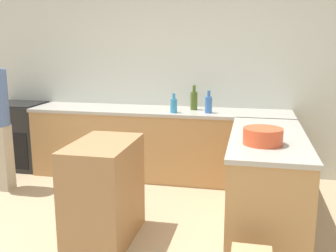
% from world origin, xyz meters
% --- Properties ---
extents(wall_back, '(8.00, 0.06, 2.70)m').
position_xyz_m(wall_back, '(0.00, 2.42, 1.35)').
color(wall_back, silver).
rests_on(wall_back, ground_plane).
extents(counter_back, '(3.33, 0.68, 0.90)m').
position_xyz_m(counter_back, '(0.00, 2.06, 0.45)').
color(counter_back, tan).
rests_on(counter_back, ground_plane).
extents(counter_peninsula, '(0.69, 1.72, 0.90)m').
position_xyz_m(counter_peninsula, '(1.32, 0.89, 0.45)').
color(counter_peninsula, tan).
rests_on(counter_peninsula, ground_plane).
extents(range_oven, '(0.69, 0.63, 0.91)m').
position_xyz_m(range_oven, '(-2.02, 2.08, 0.45)').
color(range_oven, black).
rests_on(range_oven, ground_plane).
extents(island_table, '(0.51, 0.84, 0.90)m').
position_xyz_m(island_table, '(-0.09, 0.33, 0.45)').
color(island_table, '#997047').
rests_on(island_table, ground_plane).
extents(mixing_bowl, '(0.33, 0.33, 0.14)m').
position_xyz_m(mixing_bowl, '(1.26, 0.55, 0.97)').
color(mixing_bowl, '#DB512D').
rests_on(mixing_bowl, counter_peninsula).
extents(dish_soap_bottle, '(0.09, 0.09, 0.24)m').
position_xyz_m(dish_soap_bottle, '(0.23, 1.87, 0.99)').
color(dish_soap_bottle, '#338CBF').
rests_on(dish_soap_bottle, counter_back).
extents(olive_oil_bottle, '(0.09, 0.09, 0.31)m').
position_xyz_m(olive_oil_bottle, '(0.44, 2.14, 1.02)').
color(olive_oil_bottle, '#475B1E').
rests_on(olive_oil_bottle, counter_back).
extents(water_bottle_blue, '(0.09, 0.09, 0.27)m').
position_xyz_m(water_bottle_blue, '(0.65, 1.94, 1.01)').
color(water_bottle_blue, '#386BB7').
rests_on(water_bottle_blue, counter_back).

